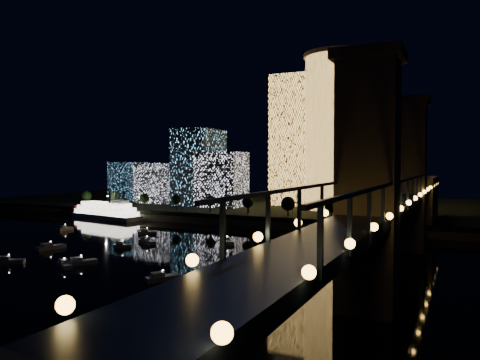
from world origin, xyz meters
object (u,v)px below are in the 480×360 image
object	(u,v)px
truss_bridge	(386,215)
riverboat	(103,211)
tower_cylindrical	(336,132)
tower_rectangular	(294,141)

from	to	relation	value
truss_bridge	riverboat	xyz separation A→B (m)	(-153.27, 73.48, -12.52)
tower_cylindrical	tower_rectangular	world-z (taller)	tower_cylindrical
riverboat	truss_bridge	bearing A→B (deg)	-25.61
tower_cylindrical	truss_bridge	bearing A→B (deg)	-70.86
tower_rectangular	truss_bridge	distance (m)	161.17
tower_cylindrical	truss_bridge	xyz separation A→B (m)	(43.23, -124.60, -28.91)
tower_cylindrical	truss_bridge	size ratio (longest dim) A/B	0.30
tower_rectangular	truss_bridge	world-z (taller)	tower_rectangular
tower_cylindrical	tower_rectangular	xyz separation A→B (m)	(-28.69, 17.34, -3.29)
tower_cylindrical	riverboat	xyz separation A→B (m)	(-110.04, -51.12, -41.44)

